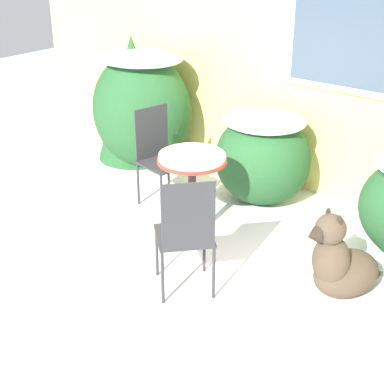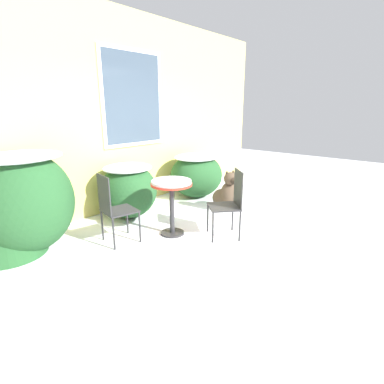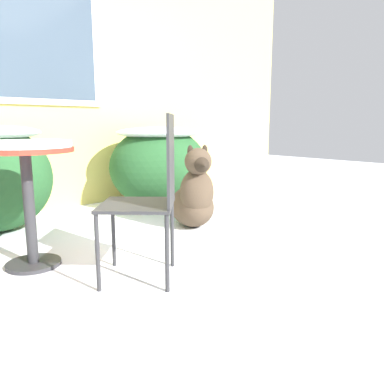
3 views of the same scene
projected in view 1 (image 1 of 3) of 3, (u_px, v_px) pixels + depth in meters
The scene contains 9 objects.
ground_plane at pixel (183, 287), 4.52m from camera, with size 16.00×16.00×0.00m, color white.
house_wall at pixel (335, 25), 5.36m from camera, with size 8.00×0.10×3.36m.
shrub_left at pixel (141, 107), 6.50m from camera, with size 1.16×1.01×1.28m.
shrub_middle at pixel (263, 156), 5.70m from camera, with size 0.94×0.91×0.90m.
evergreen_bush at pixel (133, 98), 6.70m from camera, with size 0.87×0.87×1.43m.
patio_table at pixel (192, 172), 4.93m from camera, with size 0.58×0.58×0.80m.
patio_chair_near_table at pixel (159, 153), 5.65m from camera, with size 0.49×0.49×0.96m.
patio_chair_far_side at pixel (186, 232), 4.24m from camera, with size 0.58×0.58×0.96m.
dog at pixel (341, 265), 4.31m from camera, with size 0.57×0.73×0.74m.
Camera 1 is at (2.41, -2.92, 2.58)m, focal length 55.00 mm.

